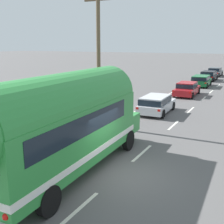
# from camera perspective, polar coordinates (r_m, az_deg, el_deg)

# --- Properties ---
(ground_plane) EXTENTS (300.00, 300.00, 0.00)m
(ground_plane) POSITION_cam_1_polar(r_m,az_deg,el_deg) (12.11, 1.25, -12.13)
(ground_plane) COLOR #565454
(lane_markings) EXTENTS (3.89, 80.00, 0.01)m
(lane_markings) POSITION_cam_1_polar(r_m,az_deg,el_deg) (24.70, 9.20, 1.01)
(lane_markings) COLOR silver
(lane_markings) RESTS_ON ground
(utility_pole) EXTENTS (1.80, 0.24, 8.50)m
(utility_pole) POSITION_cam_1_polar(r_m,az_deg,el_deg) (18.00, -2.67, 10.84)
(utility_pole) COLOR brown
(utility_pole) RESTS_ON ground
(painted_bus) EXTENTS (2.80, 10.90, 4.12)m
(painted_bus) POSITION_cam_1_polar(r_m,az_deg,el_deg) (11.12, -10.53, -2.02)
(painted_bus) COLOR #2D8C3D
(painted_bus) RESTS_ON ground
(car_lead) EXTENTS (2.08, 4.45, 1.37)m
(car_lead) POSITION_cam_1_polar(r_m,az_deg,el_deg) (22.25, 8.70, 1.73)
(car_lead) COLOR silver
(car_lead) RESTS_ON ground
(car_second) EXTENTS (2.02, 4.80, 1.37)m
(car_second) POSITION_cam_1_polar(r_m,az_deg,el_deg) (30.59, 14.54, 4.54)
(car_second) COLOR #A5191E
(car_second) RESTS_ON ground
(car_third) EXTENTS (2.09, 4.44, 1.37)m
(car_third) POSITION_cam_1_polar(r_m,az_deg,el_deg) (37.57, 17.14, 6.02)
(car_third) COLOR #196633
(car_third) RESTS_ON ground
(car_fourth) EXTENTS (2.03, 4.33, 1.37)m
(car_fourth) POSITION_cam_1_polar(r_m,az_deg,el_deg) (44.00, 18.51, 6.90)
(car_fourth) COLOR black
(car_fourth) RESTS_ON ground
(car_fifth) EXTENTS (2.06, 4.74, 1.37)m
(car_fifth) POSITION_cam_1_polar(r_m,az_deg,el_deg) (50.56, 19.60, 7.53)
(car_fifth) COLOR #474C51
(car_fifth) RESTS_ON ground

